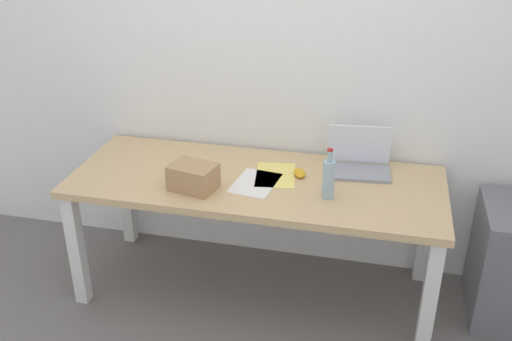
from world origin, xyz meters
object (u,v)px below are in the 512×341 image
Objects in this scene: beer_bottle at (329,178)px; cardboard_box at (193,177)px; desk at (256,193)px; computer_mouse at (300,173)px; laptop_right at (359,162)px.

cardboard_box is at bearing -174.76° from beer_bottle.
desk is 7.47× the size of beer_bottle.
computer_mouse is at bearing 27.41° from cardboard_box.
laptop_right is (0.52, 0.22, 0.14)m from desk.
laptop_right reaches higher than cardboard_box.
cardboard_box is (-0.29, -0.18, 0.15)m from desk.
cardboard_box reaches higher than desk.
laptop_right is at bearing 2.81° from computer_mouse.
cardboard_box is (-0.81, -0.40, 0.01)m from laptop_right.
beer_bottle is (0.39, -0.11, 0.19)m from desk.
beer_bottle is 2.66× the size of computer_mouse.
computer_mouse reaches higher than desk.
beer_bottle is at bearing 5.24° from cardboard_box.
computer_mouse is (0.22, 0.09, 0.10)m from desk.
beer_bottle reaches higher than computer_mouse.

